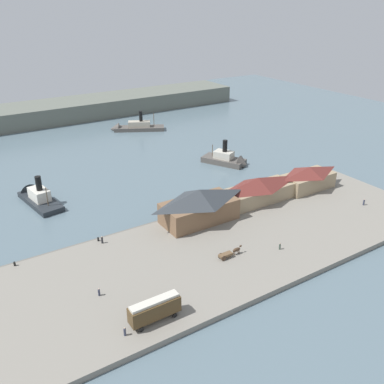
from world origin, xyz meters
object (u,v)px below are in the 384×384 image
object	(u,v)px
pedestrian_walking_east	(125,332)
mooring_post_west	(15,264)
ferry_shed_central_terminal	(258,189)
ferry_shed_east_terminal	(308,178)
ferry_shed_west_terminal	(199,205)
street_tram	(155,309)
ferry_mid_harbor	(37,196)
pedestrian_near_east_shed	(99,292)
ferry_approaching_west	(229,160)
pedestrian_near_west_shed	(280,246)
pedestrian_walking_west	(364,202)
pedestrian_at_waters_edge	(102,240)
ferry_outer_harbor	(133,127)
horse_cart	(230,253)
mooring_post_center_west	(98,239)

from	to	relation	value
pedestrian_walking_east	mooring_post_west	bearing A→B (deg)	109.93
ferry_shed_central_terminal	ferry_shed_east_terminal	distance (m)	18.02
ferry_shed_west_terminal	street_tram	xyz separation A→B (m)	(-26.16, -26.02, -1.79)
street_tram	ferry_mid_harbor	distance (m)	61.97
pedestrian_near_east_shed	mooring_post_west	xyz separation A→B (m)	(-11.30, 18.62, -0.29)
ferry_shed_west_terminal	ferry_shed_east_terminal	bearing A→B (deg)	-0.76
ferry_shed_east_terminal	ferry_approaching_west	xyz separation A→B (m)	(-5.65, 30.50, -3.05)
ferry_shed_central_terminal	pedestrian_near_west_shed	bearing A→B (deg)	-118.54
street_tram	mooring_post_west	size ratio (longest dim) A/B	10.23
ferry_shed_west_terminal	ferry_shed_east_terminal	xyz separation A→B (m)	(37.41, -0.50, -0.93)
pedestrian_walking_west	ferry_approaching_west	world-z (taller)	ferry_approaching_west
pedestrian_at_waters_edge	ferry_mid_harbor	bearing A→B (deg)	101.13
ferry_shed_west_terminal	ferry_outer_harbor	xyz separation A→B (m)	(21.50, 84.71, -4.20)
ferry_shed_east_terminal	horse_cart	world-z (taller)	ferry_shed_east_terminal
ferry_shed_central_terminal	pedestrian_walking_east	distance (m)	58.30
ferry_mid_harbor	ferry_shed_central_terminal	bearing A→B (deg)	-34.81
ferry_shed_east_terminal	mooring_post_west	xyz separation A→B (m)	(-80.58, 4.64, -2.93)
ferry_shed_east_terminal	pedestrian_walking_west	xyz separation A→B (m)	(4.68, -16.02, -2.57)
pedestrian_walking_east	pedestrian_near_east_shed	bearing A→B (deg)	89.13
ferry_shed_west_terminal	ferry_shed_central_terminal	bearing A→B (deg)	2.11
pedestrian_at_waters_edge	mooring_post_center_west	bearing A→B (deg)	107.48
street_tram	ferry_outer_harbor	size ratio (longest dim) A/B	0.40
mooring_post_west	ferry_mid_harbor	xyz separation A→B (m)	(12.24, 31.59, -0.22)
pedestrian_walking_west	mooring_post_west	xyz separation A→B (m)	(-85.25, 20.66, -0.36)
ferry_shed_east_terminal	ferry_mid_harbor	world-z (taller)	ferry_mid_harbor
pedestrian_near_east_shed	pedestrian_at_waters_edge	xyz separation A→B (m)	(7.41, 17.30, 0.06)
ferry_shed_east_terminal	horse_cart	xyz separation A→B (m)	(-40.74, -16.59, -2.45)
ferry_shed_west_terminal	pedestrian_walking_east	distance (m)	41.75
ferry_shed_west_terminal	horse_cart	bearing A→B (deg)	-101.02
ferry_shed_central_terminal	pedestrian_at_waters_edge	xyz separation A→B (m)	(-43.88, 2.10, -2.72)
ferry_mid_harbor	pedestrian_near_west_shed	bearing A→B (deg)	-55.57
horse_cart	pedestrian_near_west_shed	size ratio (longest dim) A/B	3.69
ferry_shed_east_terminal	pedestrian_at_waters_edge	distance (m)	62.00
street_tram	pedestrian_at_waters_edge	distance (m)	28.93
ferry_shed_central_terminal	ferry_mid_harbor	bearing A→B (deg)	145.19
horse_cart	mooring_post_center_west	size ratio (longest dim) A/B	6.56
mooring_post_center_west	pedestrian_near_west_shed	bearing A→B (deg)	-37.35
mooring_post_west	ferry_approaching_west	distance (m)	79.27
ferry_shed_west_terminal	pedestrian_at_waters_edge	size ratio (longest dim) A/B	10.72
ferry_shed_east_terminal	pedestrian_near_west_shed	world-z (taller)	ferry_shed_east_terminal
horse_cart	ferry_outer_harbor	bearing A→B (deg)	76.30
pedestrian_near_west_shed	ferry_outer_harbor	size ratio (longest dim) A/B	0.07
pedestrian_at_waters_edge	ferry_outer_harbor	size ratio (longest dim) A/B	0.08
mooring_post_center_west	pedestrian_walking_east	bearing A→B (deg)	-103.12
pedestrian_near_east_shed	pedestrian_walking_east	bearing A→B (deg)	-90.87
horse_cart	street_tram	bearing A→B (deg)	-158.65
horse_cart	mooring_post_center_west	world-z (taller)	horse_cart
ferry_outer_harbor	mooring_post_center_west	bearing A→B (deg)	-119.94
ferry_shed_west_terminal	horse_cart	xyz separation A→B (m)	(-3.33, -17.09, -3.38)
mooring_post_center_west	ferry_outer_harbor	xyz separation A→B (m)	(46.38, 80.52, -0.34)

